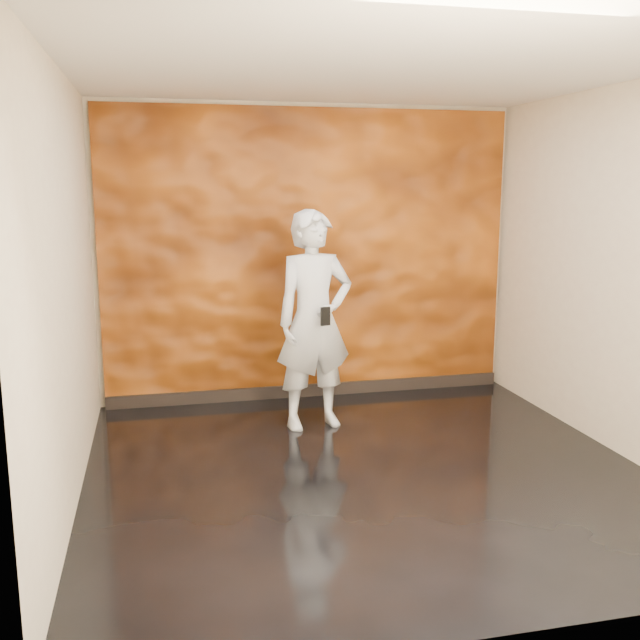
% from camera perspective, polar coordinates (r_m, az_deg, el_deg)
% --- Properties ---
extents(room, '(4.02, 4.02, 2.81)m').
position_cam_1_polar(room, '(4.95, 3.97, 3.19)').
color(room, black).
rests_on(room, ground).
extents(feature_wall, '(3.90, 0.06, 2.75)m').
position_cam_1_polar(feature_wall, '(6.84, -0.82, 5.15)').
color(feature_wall, '#C65F13').
rests_on(feature_wall, ground).
extents(baseboard, '(3.90, 0.04, 0.12)m').
position_cam_1_polar(baseboard, '(7.05, -0.72, -5.62)').
color(baseboard, black).
rests_on(baseboard, ground).
extents(man, '(0.74, 0.56, 1.85)m').
position_cam_1_polar(man, '(6.00, -0.45, -0.02)').
color(man, '#9DA3AC').
rests_on(man, ground).
extents(phone, '(0.08, 0.04, 0.15)m').
position_cam_1_polar(phone, '(5.73, 0.44, 0.30)').
color(phone, black).
rests_on(phone, man).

